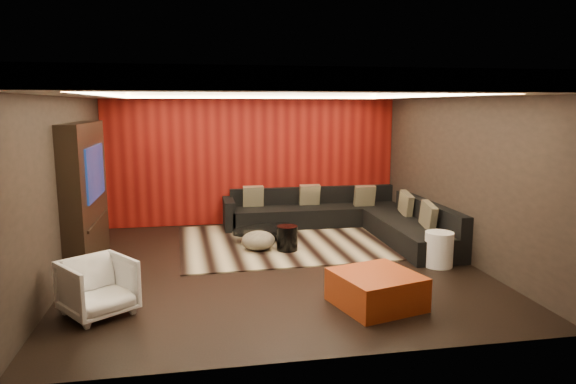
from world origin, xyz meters
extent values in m
cube|color=black|center=(0.00, 0.00, -0.01)|extent=(6.00, 6.00, 0.02)
cube|color=silver|center=(0.00, 0.00, 2.81)|extent=(6.00, 6.00, 0.02)
cube|color=black|center=(0.00, 3.01, 1.40)|extent=(6.00, 0.02, 2.80)
cube|color=black|center=(-3.01, 0.00, 1.40)|extent=(0.02, 6.00, 2.80)
cube|color=black|center=(3.01, 0.00, 1.40)|extent=(0.02, 6.00, 2.80)
cube|color=#6B0C0A|center=(0.00, 2.97, 1.40)|extent=(5.98, 0.05, 2.78)
cube|color=silver|center=(0.00, 2.70, 2.69)|extent=(6.00, 0.60, 0.22)
cube|color=silver|center=(0.00, -2.70, 2.69)|extent=(6.00, 0.60, 0.22)
cube|color=silver|center=(-2.70, 0.00, 2.69)|extent=(0.60, 4.80, 0.22)
cube|color=silver|center=(2.70, 0.00, 2.69)|extent=(0.60, 4.80, 0.22)
cube|color=#FFD899|center=(0.00, 2.36, 2.60)|extent=(4.80, 0.08, 0.04)
cube|color=#FFD899|center=(0.00, -2.36, 2.60)|extent=(4.80, 0.08, 0.04)
cube|color=#FFD899|center=(-2.36, 0.00, 2.60)|extent=(0.08, 4.80, 0.04)
cube|color=#FFD899|center=(2.36, 0.00, 2.60)|extent=(0.08, 4.80, 0.04)
cube|color=black|center=(-2.85, 0.60, 1.10)|extent=(0.30, 2.00, 2.20)
cube|color=black|center=(-2.69, 0.60, 1.45)|extent=(0.04, 1.30, 0.80)
cube|color=black|center=(-2.69, 0.60, 0.70)|extent=(0.04, 1.60, 0.04)
cube|color=#BBAC89|center=(0.50, 1.33, 0.01)|extent=(4.10, 3.14, 0.02)
cylinder|color=black|center=(0.04, 1.53, 0.13)|extent=(1.63, 1.63, 0.21)
cylinder|color=black|center=(0.31, 0.75, 0.23)|extent=(0.45, 0.45, 0.42)
ellipsoid|color=beige|center=(-0.16, 0.88, 0.18)|extent=(0.62, 0.62, 0.32)
cylinder|color=white|center=(2.46, -0.47, 0.27)|extent=(0.52, 0.52, 0.54)
cube|color=maroon|center=(0.97, -1.79, 0.21)|extent=(1.15, 1.15, 0.42)
imported|color=white|center=(-2.36, -1.47, 0.34)|extent=(1.03, 1.03, 0.68)
cube|color=black|center=(1.25, 2.55, 0.20)|extent=(3.50, 0.90, 0.40)
cube|color=black|center=(1.25, 2.90, 0.57)|extent=(3.50, 0.20, 0.35)
cube|color=black|center=(2.55, 0.80, 0.20)|extent=(0.90, 2.60, 0.40)
cube|color=black|center=(2.90, 0.80, 0.57)|extent=(0.20, 2.60, 0.35)
cube|color=black|center=(-0.55, 2.55, 0.30)|extent=(0.20, 0.90, 0.60)
cube|color=#BBB089|center=(2.65, 0.32, 0.62)|extent=(0.12, 0.50, 0.50)
cube|color=#BBB089|center=(1.13, 2.67, 0.62)|extent=(0.42, 0.20, 0.44)
cube|color=#BBB089|center=(2.22, 2.34, 0.62)|extent=(0.42, 0.20, 0.44)
cube|color=#BBB089|center=(2.70, 1.37, 0.62)|extent=(0.12, 0.50, 0.50)
cube|color=#BBB089|center=(-0.04, 2.71, 0.62)|extent=(0.42, 0.20, 0.44)
camera|label=1|loc=(-1.19, -7.54, 2.46)|focal=32.00mm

